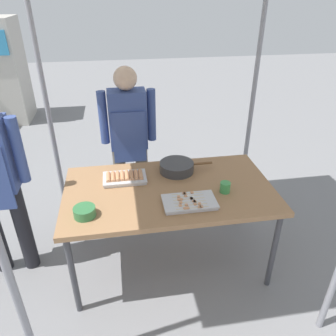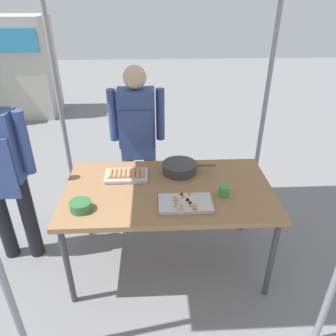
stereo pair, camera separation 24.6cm
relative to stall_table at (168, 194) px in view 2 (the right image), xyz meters
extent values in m
plane|color=slate|center=(0.00, 0.00, -0.70)|extent=(18.00, 18.00, 0.00)
cube|color=#9E724C|center=(0.00, 0.00, 0.03)|extent=(1.60, 0.90, 0.04)
cylinder|color=#3F3F44|center=(-0.74, -0.39, -0.34)|extent=(0.04, 0.04, 0.71)
cylinder|color=#3F3F44|center=(0.74, -0.39, -0.34)|extent=(0.04, 0.04, 0.71)
cylinder|color=#3F3F44|center=(-0.74, 0.39, -0.34)|extent=(0.04, 0.04, 0.71)
cylinder|color=#3F3F44|center=(0.74, 0.39, -0.34)|extent=(0.04, 0.04, 0.71)
cylinder|color=gray|center=(-0.95, 0.80, 0.41)|extent=(0.04, 0.04, 2.21)
cylinder|color=gray|center=(0.95, 0.80, 0.41)|extent=(0.04, 0.04, 2.21)
cube|color=silver|center=(-0.33, 0.17, 0.06)|extent=(0.33, 0.20, 0.02)
cube|color=silver|center=(-0.33, 0.17, 0.08)|extent=(0.34, 0.22, 0.01)
cylinder|color=tan|center=(-0.46, 0.17, 0.09)|extent=(0.03, 0.14, 0.03)
cylinder|color=tan|center=(-0.42, 0.17, 0.09)|extent=(0.03, 0.14, 0.03)
cylinder|color=tan|center=(-0.38, 0.17, 0.09)|extent=(0.03, 0.14, 0.03)
cylinder|color=tan|center=(-0.35, 0.17, 0.09)|extent=(0.03, 0.14, 0.03)
cylinder|color=tan|center=(-0.31, 0.17, 0.09)|extent=(0.03, 0.14, 0.03)
cylinder|color=tan|center=(-0.28, 0.17, 0.09)|extent=(0.03, 0.14, 0.03)
cylinder|color=tan|center=(-0.24, 0.17, 0.09)|extent=(0.03, 0.14, 0.03)
cylinder|color=tan|center=(-0.20, 0.17, 0.09)|extent=(0.03, 0.14, 0.03)
cube|color=silver|center=(0.11, -0.23, 0.06)|extent=(0.37, 0.21, 0.02)
cube|color=silver|center=(0.11, -0.23, 0.08)|extent=(0.38, 0.22, 0.01)
cylinder|color=tan|center=(0.11, -0.32, 0.08)|extent=(0.23, 0.01, 0.01)
cube|color=tan|center=(0.17, -0.32, 0.08)|extent=(0.02, 0.02, 0.02)
cube|color=tan|center=(0.06, -0.32, 0.08)|extent=(0.02, 0.02, 0.02)
cube|color=tan|center=(0.16, -0.32, 0.08)|extent=(0.02, 0.02, 0.02)
cube|color=tan|center=(0.08, -0.32, 0.08)|extent=(0.02, 0.02, 0.02)
cylinder|color=tan|center=(0.11, -0.28, 0.08)|extent=(0.23, 0.01, 0.01)
cube|color=tan|center=(0.14, -0.28, 0.08)|extent=(0.02, 0.02, 0.02)
cube|color=tan|center=(0.07, -0.28, 0.08)|extent=(0.02, 0.02, 0.02)
cube|color=tan|center=(0.03, -0.28, 0.08)|extent=(0.02, 0.02, 0.02)
cube|color=tan|center=(0.17, -0.28, 0.08)|extent=(0.02, 0.02, 0.02)
cylinder|color=tan|center=(0.11, -0.25, 0.08)|extent=(0.23, 0.01, 0.01)
cube|color=tan|center=(0.14, -0.25, 0.08)|extent=(0.02, 0.02, 0.02)
cube|color=tan|center=(0.14, -0.25, 0.08)|extent=(0.02, 0.02, 0.02)
cube|color=tan|center=(0.04, -0.25, 0.08)|extent=(0.02, 0.02, 0.02)
cylinder|color=tan|center=(0.11, -0.21, 0.08)|extent=(0.23, 0.01, 0.01)
cube|color=tan|center=(0.05, -0.21, 0.08)|extent=(0.02, 0.02, 0.02)
cube|color=tan|center=(0.13, -0.21, 0.08)|extent=(0.02, 0.02, 0.02)
cube|color=tan|center=(0.13, -0.21, 0.08)|extent=(0.02, 0.02, 0.02)
cube|color=tan|center=(0.03, -0.21, 0.08)|extent=(0.02, 0.02, 0.02)
cylinder|color=tan|center=(0.11, -0.18, 0.08)|extent=(0.23, 0.01, 0.01)
cube|color=tan|center=(0.04, -0.18, 0.08)|extent=(0.02, 0.02, 0.02)
cube|color=tan|center=(0.09, -0.18, 0.08)|extent=(0.02, 0.02, 0.02)
cylinder|color=tan|center=(0.11, -0.14, 0.08)|extent=(0.23, 0.01, 0.01)
cube|color=tan|center=(0.15, -0.14, 0.08)|extent=(0.02, 0.02, 0.02)
cube|color=tan|center=(0.09, -0.14, 0.08)|extent=(0.02, 0.02, 0.02)
cube|color=tan|center=(0.09, -0.14, 0.08)|extent=(0.02, 0.02, 0.02)
cylinder|color=#38383A|center=(0.11, 0.24, 0.09)|extent=(0.28, 0.28, 0.08)
cylinder|color=brown|center=(0.33, 0.24, 0.11)|extent=(0.16, 0.02, 0.02)
cylinder|color=#386B33|center=(0.11, 0.24, 0.12)|extent=(0.26, 0.26, 0.01)
cylinder|color=#33723F|center=(-0.62, -0.25, 0.09)|extent=(0.15, 0.15, 0.07)
cylinder|color=#3F994C|center=(0.41, -0.12, 0.09)|extent=(0.08, 0.08, 0.08)
cylinder|color=#595147|center=(-0.37, 0.77, -0.31)|extent=(0.12, 0.12, 0.77)
cylinder|color=#595147|center=(-0.15, 0.77, -0.31)|extent=(0.12, 0.12, 0.77)
cube|color=#384C8C|center=(-0.26, 0.77, 0.34)|extent=(0.34, 0.20, 0.54)
cube|color=#384C8C|center=(-0.26, 0.66, 0.20)|extent=(0.30, 0.02, 0.49)
cylinder|color=#384C8C|center=(-0.48, 0.77, 0.37)|extent=(0.08, 0.08, 0.49)
cylinder|color=#384C8C|center=(-0.04, 0.77, 0.37)|extent=(0.08, 0.08, 0.49)
sphere|color=#D8B293|center=(-0.26, 0.77, 0.72)|extent=(0.21, 0.21, 0.21)
cylinder|color=black|center=(-1.39, 0.14, -0.30)|extent=(0.12, 0.12, 0.78)
cylinder|color=black|center=(-1.17, 0.14, -0.30)|extent=(0.12, 0.12, 0.78)
cylinder|color=#384C8C|center=(-1.06, 0.14, 0.39)|extent=(0.08, 0.08, 0.50)
cube|color=#B7B2A8|center=(-2.32, 3.88, 0.15)|extent=(0.90, 0.77, 1.70)
cube|color=#338CBF|center=(-2.32, 3.47, 0.66)|extent=(0.81, 0.03, 0.36)
camera|label=1|loc=(-0.35, -2.07, 1.41)|focal=34.66mm
camera|label=2|loc=(-0.10, -2.09, 1.41)|focal=34.66mm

